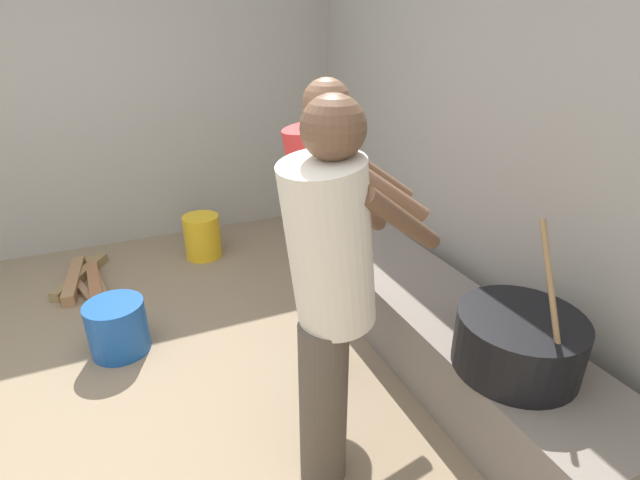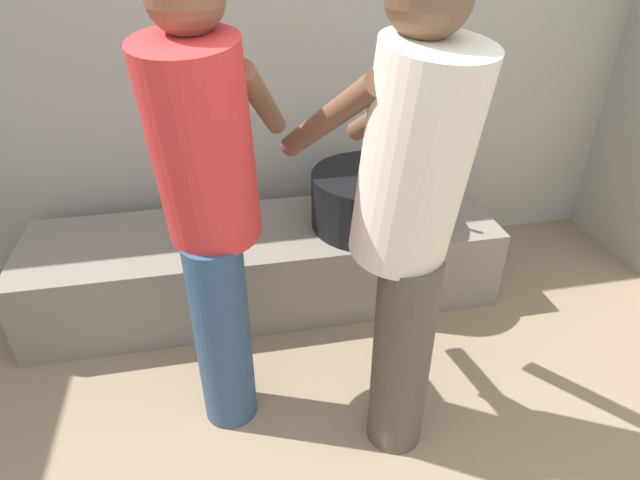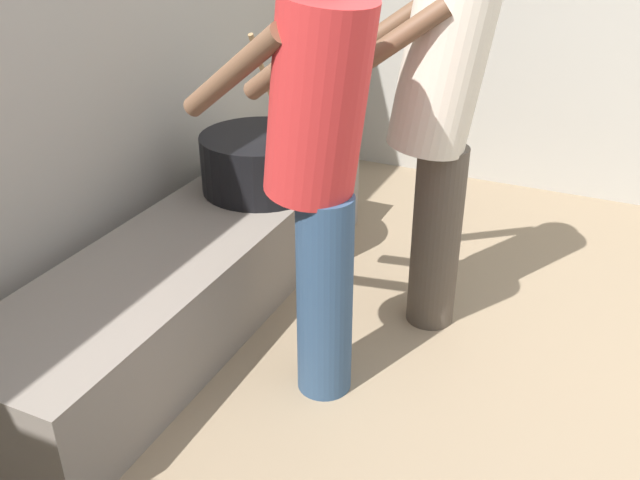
{
  "view_description": "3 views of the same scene",
  "coord_description": "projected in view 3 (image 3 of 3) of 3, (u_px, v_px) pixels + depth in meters",
  "views": [
    {
      "loc": [
        2.0,
        0.2,
        1.82
      ],
      "look_at": [
        0.24,
        0.97,
        0.93
      ],
      "focal_mm": 26.41,
      "sensor_mm": 36.0,
      "label": 1
    },
    {
      "loc": [
        0.13,
        -0.44,
        1.67
      ],
      "look_at": [
        0.46,
        1.23,
        0.62
      ],
      "focal_mm": 29.58,
      "sensor_mm": 36.0,
      "label": 2
    },
    {
      "loc": [
        -1.79,
        0.2,
        1.69
      ],
      "look_at": [
        -0.02,
        1.01,
        0.66
      ],
      "focal_mm": 38.46,
      "sensor_mm": 36.0,
      "label": 3
    }
  ],
  "objects": [
    {
      "name": "block_enclosure_rear",
      "position": [
        5.0,
        40.0,
        2.43
      ],
      "size": [
        4.99,
        0.2,
        2.37
      ],
      "primitive_type": "cube",
      "color": "#9E998E",
      "rests_on": "ground_plane"
    },
    {
      "name": "hearth_ledge",
      "position": [
        197.0,
        272.0,
        2.94
      ],
      "size": [
        2.23,
        0.6,
        0.4
      ],
      "primitive_type": "cube",
      "color": "slate",
      "rests_on": "ground_plane"
    },
    {
      "name": "cooking_pot_main",
      "position": [
        261.0,
        162.0,
        3.17
      ],
      "size": [
        0.55,
        0.55,
        0.72
      ],
      "color": "black",
      "rests_on": "hearth_ledge"
    },
    {
      "name": "cook_in_red_shirt",
      "position": [
        317.0,
        152.0,
        2.18
      ],
      "size": [
        0.51,
        0.73,
        1.61
      ],
      "color": "navy",
      "rests_on": "ground_plane"
    },
    {
      "name": "cook_in_cream_shirt",
      "position": [
        438.0,
        110.0,
        2.55
      ],
      "size": [
        0.54,
        0.74,
        1.62
      ],
      "color": "#4C4238",
      "rests_on": "ground_plane"
    }
  ]
}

